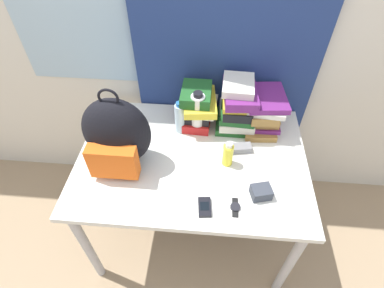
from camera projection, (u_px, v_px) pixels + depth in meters
name	position (u px, v px, depth m)	size (l,w,h in m)	color
wall_back	(199.00, 26.00, 1.62)	(6.00, 0.06, 2.50)	silver
curtain_blue	(229.00, 32.00, 1.57)	(1.04, 0.04, 2.50)	navy
desk	(192.00, 167.00, 1.68)	(1.23, 0.86, 0.77)	silver
backpack	(117.00, 135.00, 1.46)	(0.34, 0.26, 0.46)	black
book_stack_left	(198.00, 106.00, 1.72)	(0.22, 0.28, 0.24)	red
book_stack_center	(237.00, 105.00, 1.69)	(0.23, 0.29, 0.30)	#1E5623
book_stack_right	(262.00, 111.00, 1.70)	(0.24, 0.29, 0.22)	olive
water_bottle	(180.00, 118.00, 1.69)	(0.06, 0.06, 0.21)	silver
sports_bottle	(198.00, 113.00, 1.66)	(0.08, 0.08, 0.27)	white
sunscreen_bottle	(228.00, 154.00, 1.53)	(0.05, 0.05, 0.15)	yellow
cell_phone	(205.00, 207.00, 1.39)	(0.07, 0.11, 0.02)	black
sunglasses_case	(238.00, 148.00, 1.63)	(0.16, 0.08, 0.04)	gray
camera_pouch	(261.00, 192.00, 1.42)	(0.11, 0.10, 0.06)	#383D47
wristwatch	(235.00, 207.00, 1.39)	(0.05, 0.10, 0.01)	black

